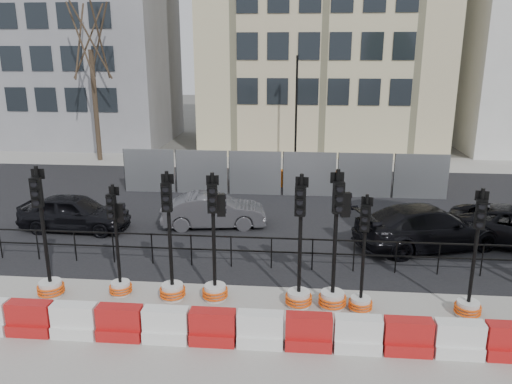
# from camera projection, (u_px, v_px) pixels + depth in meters

# --- Properties ---
(ground) EXTENTS (120.00, 120.00, 0.00)m
(ground) POSITION_uv_depth(u_px,v_px,m) (269.00, 287.00, 13.67)
(ground) COLOR #51514C
(ground) RESTS_ON ground
(sidewalk_near) EXTENTS (40.00, 6.00, 0.02)m
(sidewalk_near) POSITION_uv_depth(u_px,v_px,m) (260.00, 350.00, 10.80)
(sidewalk_near) COLOR gray
(sidewalk_near) RESTS_ON ground
(road) EXTENTS (40.00, 14.00, 0.03)m
(road) POSITION_uv_depth(u_px,v_px,m) (280.00, 209.00, 20.37)
(road) COLOR black
(road) RESTS_ON ground
(sidewalk_far) EXTENTS (40.00, 4.00, 0.02)m
(sidewalk_far) POSITION_uv_depth(u_px,v_px,m) (287.00, 162.00, 28.99)
(sidewalk_far) COLOR gray
(sidewalk_far) RESTS_ON ground
(building_grey) EXTENTS (11.00, 9.06, 14.00)m
(building_grey) POSITION_uv_depth(u_px,v_px,m) (86.00, 39.00, 34.02)
(building_grey) COLOR gray
(building_grey) RESTS_ON ground
(building_cream) EXTENTS (15.00, 10.06, 18.00)m
(building_cream) POSITION_uv_depth(u_px,v_px,m) (323.00, 6.00, 32.09)
(building_cream) COLOR beige
(building_cream) RESTS_ON ground
(kerb_railing) EXTENTS (18.00, 0.04, 1.00)m
(kerb_railing) POSITION_uv_depth(u_px,v_px,m) (271.00, 247.00, 14.63)
(kerb_railing) COLOR black
(kerb_railing) RESTS_ON ground
(heras_fencing) EXTENTS (14.33, 1.72, 2.00)m
(heras_fencing) POSITION_uv_depth(u_px,v_px,m) (282.00, 176.00, 22.87)
(heras_fencing) COLOR gray
(heras_fencing) RESTS_ON ground
(lamp_post_far) EXTENTS (0.12, 0.56, 6.00)m
(lamp_post_far) POSITION_uv_depth(u_px,v_px,m) (296.00, 108.00, 27.09)
(lamp_post_far) COLOR black
(lamp_post_far) RESTS_ON ground
(tree_bare_far) EXTENTS (2.00, 2.00, 9.00)m
(tree_bare_far) POSITION_uv_depth(u_px,v_px,m) (90.00, 43.00, 27.64)
(tree_bare_far) COLOR #473828
(tree_bare_far) RESTS_ON ground
(barrier_row) EXTENTS (15.70, 0.50, 0.80)m
(barrier_row) POSITION_uv_depth(u_px,v_px,m) (260.00, 331.00, 10.89)
(barrier_row) COLOR red
(barrier_row) RESTS_ON ground
(traffic_signal_a) EXTENTS (0.70, 0.70, 3.53)m
(traffic_signal_a) POSITION_uv_depth(u_px,v_px,m) (48.00, 271.00, 12.97)
(traffic_signal_a) COLOR white
(traffic_signal_a) RESTS_ON ground
(traffic_signal_b) EXTENTS (0.60, 0.60, 3.04)m
(traffic_signal_b) POSITION_uv_depth(u_px,v_px,m) (119.00, 270.00, 13.06)
(traffic_signal_b) COLOR white
(traffic_signal_b) RESTS_ON ground
(traffic_signal_c) EXTENTS (0.68, 0.68, 3.43)m
(traffic_signal_c) POSITION_uv_depth(u_px,v_px,m) (172.00, 274.00, 12.83)
(traffic_signal_c) COLOR white
(traffic_signal_c) RESTS_ON ground
(traffic_signal_d) EXTENTS (0.67, 0.67, 3.41)m
(traffic_signal_d) POSITION_uv_depth(u_px,v_px,m) (215.00, 271.00, 12.77)
(traffic_signal_d) COLOR white
(traffic_signal_d) RESTS_ON ground
(traffic_signal_e) EXTENTS (0.68, 0.68, 3.46)m
(traffic_signal_e) POSITION_uv_depth(u_px,v_px,m) (299.00, 281.00, 12.46)
(traffic_signal_e) COLOR white
(traffic_signal_e) RESTS_ON ground
(traffic_signal_f) EXTENTS (0.71, 0.71, 3.59)m
(traffic_signal_f) POSITION_uv_depth(u_px,v_px,m) (334.00, 277.00, 12.35)
(traffic_signal_f) COLOR white
(traffic_signal_f) RESTS_ON ground
(traffic_signal_g) EXTENTS (0.60, 0.60, 3.02)m
(traffic_signal_g) POSITION_uv_depth(u_px,v_px,m) (361.00, 288.00, 12.27)
(traffic_signal_g) COLOR white
(traffic_signal_g) RESTS_ON ground
(traffic_signal_h) EXTENTS (0.64, 0.64, 3.25)m
(traffic_signal_h) POSITION_uv_depth(u_px,v_px,m) (470.00, 291.00, 12.00)
(traffic_signal_h) COLOR white
(traffic_signal_h) RESTS_ON ground
(car_a) EXTENTS (1.92, 4.04, 1.33)m
(car_a) POSITION_uv_depth(u_px,v_px,m) (75.00, 212.00, 17.86)
(car_a) COLOR black
(car_a) RESTS_ON ground
(car_b) EXTENTS (2.42, 4.15, 1.24)m
(car_b) POSITION_uv_depth(u_px,v_px,m) (214.00, 211.00, 18.21)
(car_b) COLOR #424246
(car_b) RESTS_ON ground
(car_c) EXTENTS (5.07, 6.17, 1.43)m
(car_c) POSITION_uv_depth(u_px,v_px,m) (428.00, 227.00, 16.26)
(car_c) COLOR black
(car_c) RESTS_ON ground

